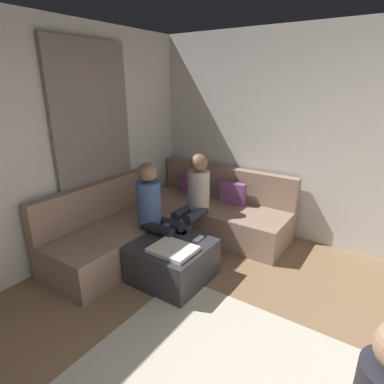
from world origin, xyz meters
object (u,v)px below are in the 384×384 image
(coffee_mug, at_px, (167,228))
(person_on_couch_side, at_px, (156,210))
(person_on_couch_back, at_px, (194,197))
(sectional_couch, at_px, (175,221))
(game_remote, at_px, (198,239))
(ottoman, at_px, (173,261))

(coffee_mug, relative_size, person_on_couch_side, 0.08)
(person_on_couch_back, bearing_deg, sectional_couch, 10.98)
(coffee_mug, bearing_deg, person_on_couch_side, -179.33)
(coffee_mug, xyz_separation_m, person_on_couch_side, (-0.15, -0.00, 0.19))
(game_remote, relative_size, person_on_couch_back, 0.12)
(game_remote, height_order, person_on_couch_back, person_on_couch_back)
(ottoman, height_order, game_remote, game_remote)
(sectional_couch, xyz_separation_m, coffee_mug, (0.30, -0.54, 0.19))
(person_on_couch_back, xyz_separation_m, person_on_couch_side, (-0.14, -0.60, 0.00))
(sectional_couch, height_order, game_remote, sectional_couch)
(ottoman, bearing_deg, person_on_couch_side, 154.37)
(sectional_couch, relative_size, person_on_couch_back, 2.12)
(person_on_couch_side, bearing_deg, game_remote, 94.33)
(coffee_mug, distance_m, person_on_couch_side, 0.24)
(sectional_couch, bearing_deg, person_on_couch_back, 10.98)
(coffee_mug, bearing_deg, sectional_couch, 118.90)
(coffee_mug, height_order, game_remote, coffee_mug)
(sectional_couch, distance_m, ottoman, 0.89)
(ottoman, height_order, person_on_couch_side, person_on_couch_side)
(ottoman, bearing_deg, game_remote, 50.71)
(ottoman, relative_size, game_remote, 5.07)
(coffee_mug, xyz_separation_m, person_on_couch_back, (-0.02, 0.60, 0.19))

